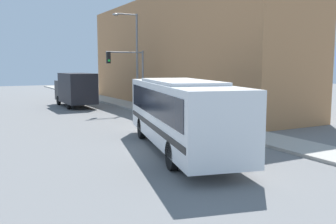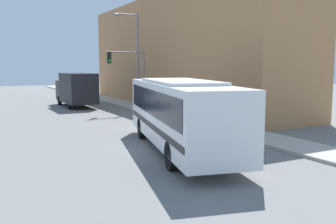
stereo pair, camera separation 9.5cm
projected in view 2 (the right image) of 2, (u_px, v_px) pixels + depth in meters
name	position (u px, v px, depth m)	size (l,w,h in m)	color
ground_plane	(161.00, 149.00, 17.41)	(120.00, 120.00, 0.00)	slate
sidewalk	(121.00, 103.00, 37.59)	(2.46, 70.00, 0.15)	#A8A399
building_facade	(178.00, 53.00, 35.38)	(6.00, 29.85, 10.04)	#B27A4C
city_bus	(180.00, 110.00, 16.73)	(5.09, 10.99, 3.20)	white
delivery_truck	(76.00, 89.00, 34.70)	(2.42, 6.84, 3.13)	black
fire_hydrant	(217.00, 122.00, 22.09)	(0.21, 0.28, 0.72)	red
traffic_light_pole	(131.00, 69.00, 30.67)	(3.28, 0.35, 4.90)	slate
parking_meter	(160.00, 103.00, 28.56)	(0.14, 0.14, 1.21)	slate
street_lamp	(135.00, 54.00, 32.20)	(2.29, 0.28, 8.07)	slate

